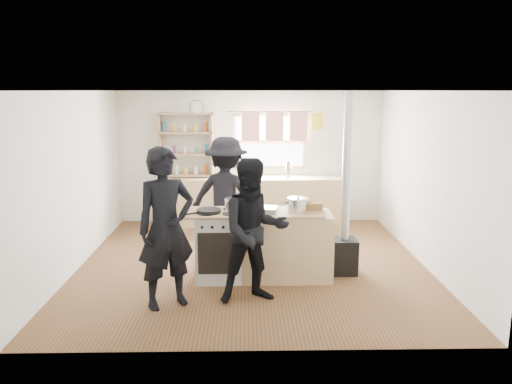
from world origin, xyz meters
TOP-DOWN VIEW (x-y plane):
  - ground at (0.00, 0.00)m, footprint 5.00×5.00m
  - back_counter at (0.00, 2.22)m, footprint 3.40×0.55m
  - shelving_unit at (-1.20, 2.34)m, footprint 1.00×0.28m
  - thermos at (0.70, 2.22)m, footprint 0.10×0.10m
  - cooking_island at (0.14, -0.55)m, footprint 1.97×0.64m
  - skillet_greens at (-0.58, -0.62)m, footprint 0.44×0.44m
  - roast_tray at (0.13, -0.61)m, footprint 0.41×0.32m
  - stockpot_stove at (-0.27, -0.43)m, footprint 0.21×0.21m
  - stockpot_counter at (0.60, -0.57)m, footprint 0.28×0.28m
  - bread_board at (0.80, -0.59)m, footprint 0.31×0.24m
  - flue_heater at (1.27, -0.38)m, footprint 0.35×0.35m
  - person_near_left at (-1.01, -1.41)m, footprint 0.82×0.73m
  - person_near_right at (0.01, -1.29)m, footprint 0.98×0.85m
  - person_far at (-0.39, 0.50)m, footprint 1.32×0.98m

SIDE VIEW (x-z plane):
  - ground at x=0.00m, z-range -0.01..0.00m
  - back_counter at x=0.00m, z-range 0.00..0.90m
  - cooking_island at x=0.14m, z-range 0.00..0.93m
  - flue_heater at x=1.27m, z-range -0.60..1.90m
  - person_near_right at x=0.01m, z-range 0.00..1.74m
  - person_far at x=-0.39m, z-range 0.00..1.82m
  - person_near_left at x=-1.01m, z-range 0.00..1.89m
  - skillet_greens at x=-0.58m, z-range 0.93..0.98m
  - roast_tray at x=0.13m, z-range 0.93..1.01m
  - bread_board at x=0.80m, z-range 0.92..1.04m
  - stockpot_stove at x=-0.27m, z-range 0.92..1.10m
  - stockpot_counter at x=0.60m, z-range 0.92..1.13m
  - thermos at x=0.70m, z-range 0.90..1.20m
  - shelving_unit at x=-1.20m, z-range 0.91..2.11m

